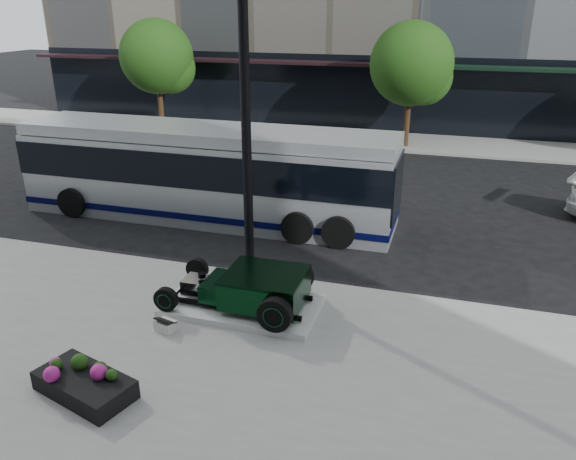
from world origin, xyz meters
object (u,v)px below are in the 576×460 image
(lamppost, at_px, (246,140))
(hot_rod, at_px, (256,288))
(flower_planter, at_px, (85,383))
(transit_bus, at_px, (207,172))

(lamppost, bearing_deg, hot_rod, -65.19)
(flower_planter, xyz_separation_m, transit_bus, (-1.73, 9.05, 1.16))
(flower_planter, bearing_deg, lamppost, 77.34)
(lamppost, distance_m, flower_planter, 6.20)
(hot_rod, bearing_deg, transit_bus, 123.40)
(hot_rod, relative_size, transit_bus, 0.27)
(hot_rod, relative_size, lamppost, 0.43)
(hot_rod, height_order, lamppost, lamppost)
(flower_planter, distance_m, transit_bus, 9.29)
(hot_rod, distance_m, transit_bus, 6.64)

